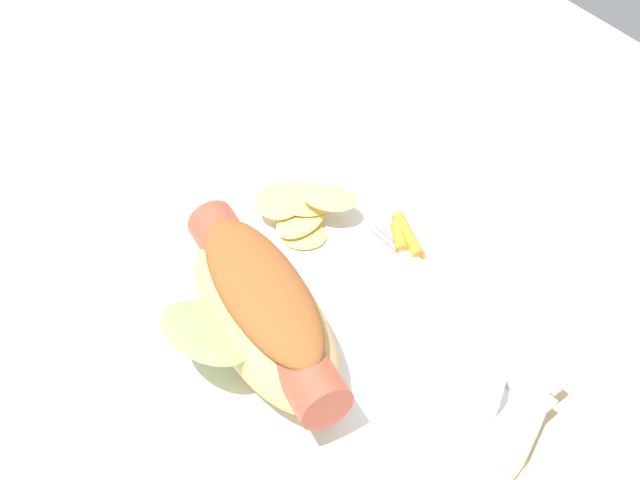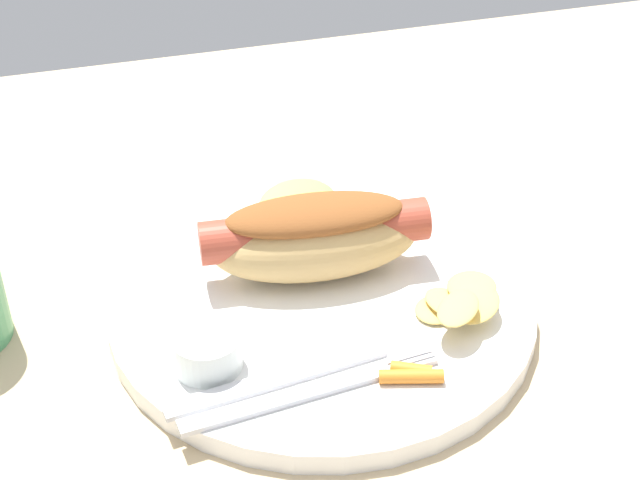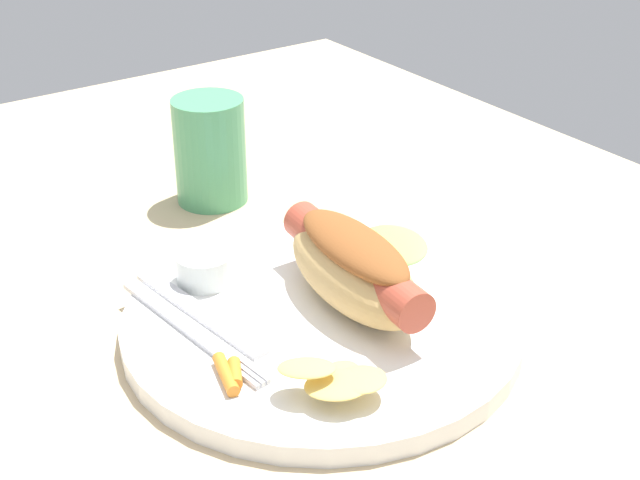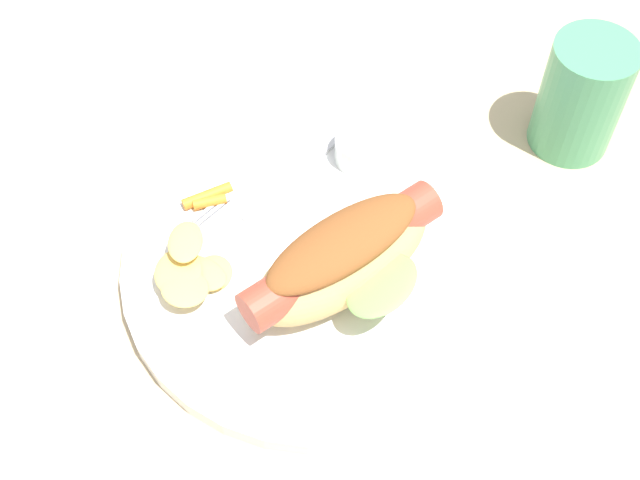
{
  "view_description": "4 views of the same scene",
  "coord_description": "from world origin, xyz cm",
  "px_view_note": "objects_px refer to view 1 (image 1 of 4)",
  "views": [
    {
      "loc": [
        25.54,
        -16.62,
        41.29
      ],
      "look_at": [
        -4.62,
        2.27,
        6.38
      ],
      "focal_mm": 46.81,
      "sensor_mm": 36.0,
      "label": 1
    },
    {
      "loc": [
        12.12,
        50.6,
        44.16
      ],
      "look_at": [
        -2.66,
        -0.58,
        5.89
      ],
      "focal_mm": 54.37,
      "sensor_mm": 36.0,
      "label": 2
    },
    {
      "loc": [
        -48.89,
        32.75,
        38.74
      ],
      "look_at": [
        -0.72,
        -1.16,
        6.55
      ],
      "focal_mm": 51.06,
      "sensor_mm": 36.0,
      "label": 3
    },
    {
      "loc": [
        -26.26,
        -26.31,
        54.96
      ],
      "look_at": [
        -2.82,
        -0.24,
        4.22
      ],
      "focal_mm": 48.01,
      "sensor_mm": 36.0,
      "label": 4
    }
  ],
  "objects_px": {
    "chips_pile": "(302,209)",
    "carrot_garnish": "(405,236)",
    "sauce_ramekin": "(463,384)",
    "hot_dog": "(262,310)",
    "knife": "(455,331)",
    "fork": "(461,304)",
    "plate": "(311,334)"
  },
  "relations": [
    {
      "from": "plate",
      "to": "chips_pile",
      "type": "xyz_separation_m",
      "value": [
        -0.08,
        0.04,
        0.02
      ]
    },
    {
      "from": "hot_dog",
      "to": "fork",
      "type": "xyz_separation_m",
      "value": [
        0.04,
        0.12,
        -0.03
      ]
    },
    {
      "from": "sauce_ramekin",
      "to": "carrot_garnish",
      "type": "bearing_deg",
      "value": 158.3
    },
    {
      "from": "chips_pile",
      "to": "carrot_garnish",
      "type": "height_order",
      "value": "chips_pile"
    },
    {
      "from": "hot_dog",
      "to": "knife",
      "type": "height_order",
      "value": "hot_dog"
    },
    {
      "from": "plate",
      "to": "fork",
      "type": "height_order",
      "value": "fork"
    },
    {
      "from": "hot_dog",
      "to": "chips_pile",
      "type": "relative_size",
      "value": 2.28
    },
    {
      "from": "sauce_ramekin",
      "to": "knife",
      "type": "height_order",
      "value": "sauce_ramekin"
    },
    {
      "from": "plate",
      "to": "sauce_ramekin",
      "type": "height_order",
      "value": "sauce_ramekin"
    },
    {
      "from": "hot_dog",
      "to": "chips_pile",
      "type": "bearing_deg",
      "value": -38.29
    },
    {
      "from": "carrot_garnish",
      "to": "chips_pile",
      "type": "bearing_deg",
      "value": -137.1
    },
    {
      "from": "knife",
      "to": "carrot_garnish",
      "type": "xyz_separation_m",
      "value": [
        -0.08,
        0.02,
        0.0
      ]
    },
    {
      "from": "sauce_ramekin",
      "to": "knife",
      "type": "relative_size",
      "value": 0.3
    },
    {
      "from": "knife",
      "to": "chips_pile",
      "type": "xyz_separation_m",
      "value": [
        -0.13,
        -0.03,
        0.01
      ]
    },
    {
      "from": "sauce_ramekin",
      "to": "fork",
      "type": "distance_m",
      "value": 0.07
    },
    {
      "from": "knife",
      "to": "carrot_garnish",
      "type": "distance_m",
      "value": 0.08
    },
    {
      "from": "sauce_ramekin",
      "to": "chips_pile",
      "type": "height_order",
      "value": "chips_pile"
    },
    {
      "from": "plate",
      "to": "chips_pile",
      "type": "height_order",
      "value": "chips_pile"
    },
    {
      "from": "fork",
      "to": "knife",
      "type": "bearing_deg",
      "value": 124.98
    },
    {
      "from": "plate",
      "to": "carrot_garnish",
      "type": "distance_m",
      "value": 0.1
    },
    {
      "from": "hot_dog",
      "to": "chips_pile",
      "type": "distance_m",
      "value": 0.11
    },
    {
      "from": "fork",
      "to": "knife",
      "type": "distance_m",
      "value": 0.02
    },
    {
      "from": "carrot_garnish",
      "to": "plate",
      "type": "bearing_deg",
      "value": -72.11
    },
    {
      "from": "fork",
      "to": "carrot_garnish",
      "type": "relative_size",
      "value": 4.12
    },
    {
      "from": "fork",
      "to": "hot_dog",
      "type": "bearing_deg",
      "value": 65.97
    },
    {
      "from": "fork",
      "to": "carrot_garnish",
      "type": "bearing_deg",
      "value": -9.91
    },
    {
      "from": "fork",
      "to": "knife",
      "type": "xyz_separation_m",
      "value": [
        0.01,
        -0.02,
        -0.0
      ]
    },
    {
      "from": "hot_dog",
      "to": "carrot_garnish",
      "type": "height_order",
      "value": "hot_dog"
    },
    {
      "from": "knife",
      "to": "hot_dog",
      "type": "bearing_deg",
      "value": 55.23
    },
    {
      "from": "sauce_ramekin",
      "to": "carrot_garnish",
      "type": "relative_size",
      "value": 1.08
    },
    {
      "from": "sauce_ramekin",
      "to": "carrot_garnish",
      "type": "distance_m",
      "value": 0.13
    },
    {
      "from": "hot_dog",
      "to": "carrot_garnish",
      "type": "relative_size",
      "value": 3.97
    }
  ]
}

